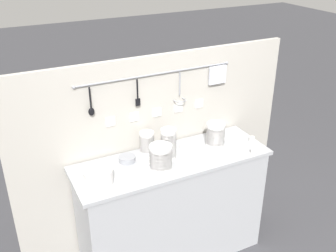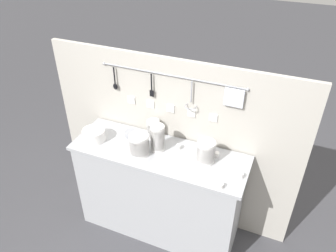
# 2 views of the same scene
# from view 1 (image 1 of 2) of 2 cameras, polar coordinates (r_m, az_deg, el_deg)

# --- Properties ---
(counter) EXTENTS (1.51, 0.50, 0.93)m
(counter) POSITION_cam_1_polar(r_m,az_deg,el_deg) (3.22, 0.58, -11.91)
(counter) COLOR #ADAFB5
(counter) RESTS_ON ground
(back_wall) EXTENTS (2.31, 0.11, 1.66)m
(back_wall) POSITION_cam_1_polar(r_m,az_deg,el_deg) (3.23, -1.69, -3.96)
(back_wall) COLOR #BCB7AD
(back_wall) RESTS_ON ground
(bowl_stack_short_front) EXTENTS (0.11, 0.11, 0.17)m
(bowl_stack_short_front) POSITION_cam_1_polar(r_m,az_deg,el_deg) (3.00, -3.08, -2.38)
(bowl_stack_short_front) COLOR white
(bowl_stack_short_front) RESTS_ON counter
(bowl_stack_wide_centre) EXTENTS (0.12, 0.12, 0.24)m
(bowl_stack_wide_centre) POSITION_cam_1_polar(r_m,az_deg,el_deg) (2.91, 0.08, -2.60)
(bowl_stack_wide_centre) COLOR white
(bowl_stack_wide_centre) RESTS_ON counter
(bowl_stack_nested_right) EXTENTS (0.14, 0.14, 0.20)m
(bowl_stack_nested_right) POSITION_cam_1_polar(r_m,az_deg,el_deg) (3.11, 6.90, -1.25)
(bowl_stack_nested_right) COLOR white
(bowl_stack_nested_right) RESTS_ON counter
(bowl_stack_tall_left) EXTENTS (0.16, 0.16, 0.19)m
(bowl_stack_tall_left) POSITION_cam_1_polar(r_m,az_deg,el_deg) (2.79, -1.06, -4.58)
(bowl_stack_tall_left) COLOR white
(bowl_stack_tall_left) RESTS_ON counter
(plate_stack) EXTENTS (0.20, 0.20, 0.10)m
(plate_stack) POSITION_cam_1_polar(r_m,az_deg,el_deg) (2.70, -10.08, -7.26)
(plate_stack) COLOR white
(plate_stack) RESTS_ON counter
(steel_mixing_bowl) EXTENTS (0.12, 0.12, 0.04)m
(steel_mixing_bowl) POSITION_cam_1_polar(r_m,az_deg,el_deg) (2.93, -5.96, -4.75)
(steel_mixing_bowl) COLOR #93969E
(steel_mixing_bowl) RESTS_ON counter
(cup_by_caddy) EXTENTS (0.04, 0.04, 0.04)m
(cup_by_caddy) POSITION_cam_1_polar(r_m,az_deg,el_deg) (3.08, 2.06, -2.98)
(cup_by_caddy) COLOR white
(cup_by_caddy) RESTS_ON counter
(cup_edge_near) EXTENTS (0.04, 0.04, 0.04)m
(cup_edge_near) POSITION_cam_1_polar(r_m,az_deg,el_deg) (3.25, 12.08, -1.88)
(cup_edge_near) COLOR white
(cup_edge_near) RESTS_ON counter
(cup_front_right) EXTENTS (0.04, 0.04, 0.04)m
(cup_front_right) POSITION_cam_1_polar(r_m,az_deg,el_deg) (3.25, 6.91, -1.49)
(cup_front_right) COLOR white
(cup_front_right) RESTS_ON counter
(cup_edge_far) EXTENTS (0.04, 0.04, 0.04)m
(cup_edge_far) POSITION_cam_1_polar(r_m,az_deg,el_deg) (2.89, -2.88, -5.07)
(cup_edge_far) COLOR white
(cup_edge_far) RESTS_ON counter
(cup_centre) EXTENTS (0.04, 0.04, 0.04)m
(cup_centre) POSITION_cam_1_polar(r_m,az_deg,el_deg) (3.08, 12.29, -3.62)
(cup_centre) COLOR white
(cup_centre) RESTS_ON counter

